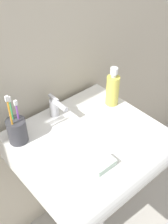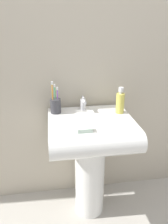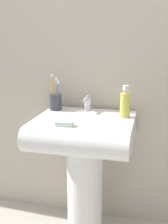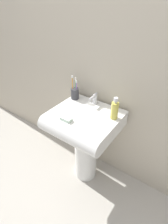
# 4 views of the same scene
# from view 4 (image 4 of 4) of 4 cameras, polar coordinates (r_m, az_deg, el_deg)

# --- Properties ---
(ground_plane) EXTENTS (6.00, 6.00, 0.00)m
(ground_plane) POSITION_cam_4_polar(r_m,az_deg,el_deg) (1.95, 0.54, -19.19)
(ground_plane) COLOR #ADA89E
(ground_plane) RESTS_ON ground
(wall_back) EXTENTS (5.00, 0.05, 2.40)m
(wall_back) POSITION_cam_4_polar(r_m,az_deg,el_deg) (1.44, 7.25, 19.16)
(wall_back) COLOR #B7AD99
(wall_back) RESTS_ON ground
(sink_pedestal) EXTENTS (0.21, 0.21, 0.63)m
(sink_pedestal) POSITION_cam_4_polar(r_m,az_deg,el_deg) (1.71, 0.60, -12.84)
(sink_pedestal) COLOR white
(sink_pedestal) RESTS_ON ground
(sink_basin) EXTENTS (0.54, 0.51, 0.13)m
(sink_basin) POSITION_cam_4_polar(r_m,az_deg,el_deg) (1.42, -0.51, -3.45)
(sink_basin) COLOR white
(sink_basin) RESTS_ON sink_pedestal
(faucet) EXTENTS (0.04, 0.11, 0.09)m
(faucet) POSITION_cam_4_polar(r_m,az_deg,el_deg) (1.51, 3.40, 4.34)
(faucet) COLOR silver
(faucet) RESTS_ON sink_basin
(toothbrush_cup) EXTENTS (0.07, 0.07, 0.22)m
(toothbrush_cup) POSITION_cam_4_polar(r_m,az_deg,el_deg) (1.59, -2.98, 6.14)
(toothbrush_cup) COLOR #38383D
(toothbrush_cup) RESTS_ON sink_basin
(soap_bottle) EXTENTS (0.06, 0.06, 0.18)m
(soap_bottle) POSITION_cam_4_polar(r_m,az_deg,el_deg) (1.33, 9.97, 0.68)
(soap_bottle) COLOR gold
(soap_bottle) RESTS_ON sink_basin
(bar_soap) EXTENTS (0.09, 0.05, 0.02)m
(bar_soap) POSITION_cam_4_polar(r_m,az_deg,el_deg) (1.33, -5.79, -2.31)
(bar_soap) COLOR silver
(bar_soap) RESTS_ON sink_basin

